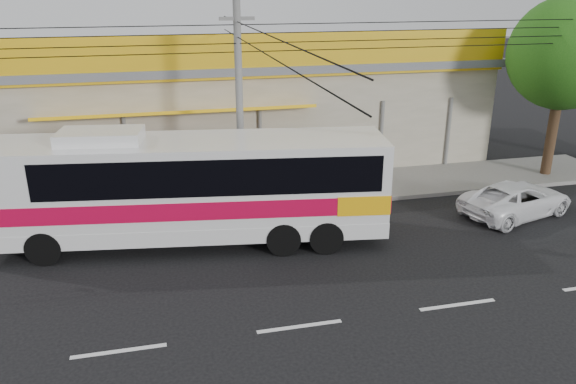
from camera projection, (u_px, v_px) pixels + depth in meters
name	position (u px, v px, depth m)	size (l,w,h in m)	color
ground	(277.00, 275.00, 15.16)	(120.00, 120.00, 0.00)	black
sidewalk	(242.00, 195.00, 20.60)	(30.00, 3.20, 0.15)	slate
lane_markings	(300.00, 327.00, 12.88)	(50.00, 0.12, 0.01)	silver
storefront_building	(221.00, 105.00, 24.87)	(22.60, 9.20, 5.70)	gray
coach_bus	(196.00, 183.00, 16.44)	(11.72, 4.06, 3.54)	silver
motorbike_red	(96.00, 192.00, 19.43)	(0.60, 1.73, 0.91)	#9A0B0B
white_car	(517.00, 199.00, 18.89)	(1.89, 4.09, 1.14)	white
utility_pole	(237.00, 37.00, 16.88)	(34.00, 14.00, 7.12)	#605F5D
tree_near	(569.00, 58.00, 21.14)	(4.24, 4.24, 7.03)	#342415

